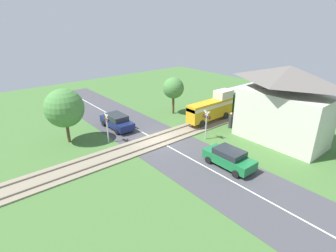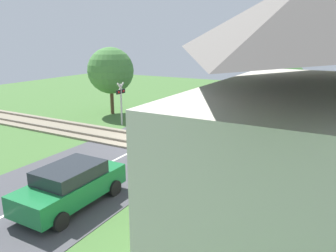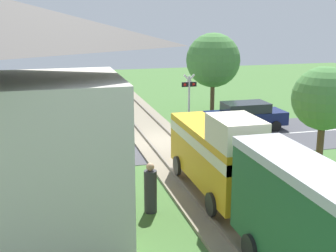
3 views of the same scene
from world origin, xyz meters
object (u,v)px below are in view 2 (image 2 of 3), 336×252
Objects in this scene: car_far_side at (71,185)px; crossing_signal_east_approach at (190,132)px; car_near_crossing at (170,110)px; crossing_signal_west_approach at (121,98)px; station_building at (308,144)px; pedestrian_by_station at (290,172)px.

crossing_signal_east_approach is (-4.67, 2.38, 1.10)m from car_far_side.
crossing_signal_west_approach reaches higher than car_near_crossing.
crossing_signal_west_approach is 1.00× the size of crossing_signal_east_approach.
car_near_crossing is at bearing -140.53° from station_building.
pedestrian_by_station is at bearing 93.53° from crossing_signal_east_approach.
pedestrian_by_station reaches higher than car_near_crossing.
crossing_signal_east_approach is 1.70× the size of pedestrian_by_station.
station_building is (0.04, 7.48, 2.70)m from car_far_side.
pedestrian_by_station is (-4.93, 6.55, -0.00)m from car_far_side.
crossing_signal_west_approach is 0.35× the size of station_building.
car_far_side is 0.49× the size of station_building.
car_near_crossing is 16.52m from station_building.
car_far_side is 5.36m from crossing_signal_east_approach.
car_near_crossing is 12.87m from car_far_side.
crossing_signal_west_approach is 12.88m from pedestrian_by_station.
car_near_crossing is 1.54× the size of crossing_signal_east_approach.
station_building reaches higher than car_far_side.
car_far_side is at bearing 27.83° from crossing_signal_west_approach.
crossing_signal_west_approach is 1.70× the size of pedestrian_by_station.
car_far_side is 1.40× the size of crossing_signal_west_approach.
car_near_crossing is 1.10× the size of car_far_side.
crossing_signal_east_approach is at bearing -86.47° from pedestrian_by_station.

